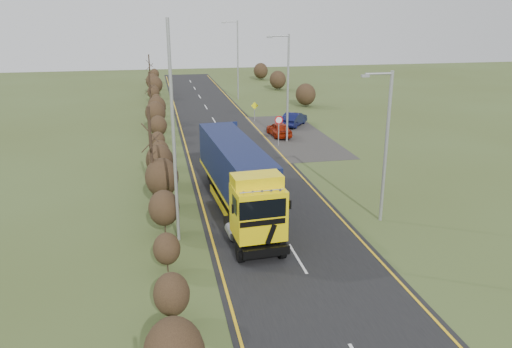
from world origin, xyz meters
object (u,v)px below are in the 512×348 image
object	(u,v)px
lorry	(238,174)
car_blue_sedan	(294,119)
speed_sign	(279,125)
car_red_hatchback	(279,129)
streetlight_near	(385,142)

from	to	relation	value
lorry	car_blue_sedan	distance (m)	23.23
speed_sign	car_red_hatchback	bearing A→B (deg)	75.18
lorry	streetlight_near	world-z (taller)	streetlight_near
streetlight_near	speed_sign	distance (m)	17.21
lorry	speed_sign	xyz separation A→B (m)	(5.91, 13.84, -0.35)
car_red_hatchback	speed_sign	world-z (taller)	speed_sign
car_red_hatchback	car_blue_sedan	world-z (taller)	car_blue_sedan
car_blue_sedan	speed_sign	bearing A→B (deg)	100.32
streetlight_near	lorry	bearing A→B (deg)	157.31
car_red_hatchback	streetlight_near	world-z (taller)	streetlight_near
speed_sign	streetlight_near	bearing A→B (deg)	-84.92
lorry	streetlight_near	bearing A→B (deg)	-26.54
lorry	speed_sign	distance (m)	15.05
car_red_hatchback	speed_sign	size ratio (longest dim) A/B	1.49
speed_sign	lorry	bearing A→B (deg)	-113.12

